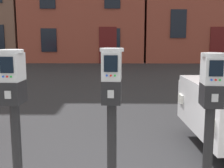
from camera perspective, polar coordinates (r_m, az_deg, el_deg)
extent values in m
cylinder|color=black|center=(3.01, -17.83, -11.85)|extent=(0.09, 0.09, 0.90)
cube|color=black|center=(2.86, -18.39, -1.48)|extent=(0.18, 0.25, 0.21)
cube|color=#A5A8AD|center=(2.75, -19.39, -1.97)|extent=(0.06, 0.01, 0.07)
cube|color=#B7BABF|center=(2.83, -18.63, 3.12)|extent=(0.18, 0.24, 0.25)
cube|color=black|center=(2.72, -19.62, 3.47)|extent=(0.12, 0.01, 0.14)
cylinder|color=blue|center=(2.74, -20.19, 1.35)|extent=(0.02, 0.01, 0.02)
cylinder|color=red|center=(2.73, -19.52, 1.34)|extent=(0.02, 0.01, 0.02)
cylinder|color=green|center=(2.71, -18.84, 1.34)|extent=(0.02, 0.01, 0.02)
cylinder|color=#B7BABF|center=(2.82, -18.79, 5.98)|extent=(0.23, 0.23, 0.03)
cylinder|color=black|center=(2.85, -0.04, -12.48)|extent=(0.09, 0.09, 0.90)
cube|color=black|center=(2.70, -0.04, -1.42)|extent=(0.18, 0.25, 0.21)
cube|color=#A5A8AD|center=(2.57, -0.25, -1.95)|extent=(0.06, 0.01, 0.07)
cube|color=#B7BABF|center=(2.66, -0.04, 3.51)|extent=(0.18, 0.24, 0.26)
cube|color=black|center=(2.54, -0.24, 3.93)|extent=(0.12, 0.01, 0.14)
cylinder|color=blue|center=(2.55, -1.02, 1.64)|extent=(0.02, 0.01, 0.02)
cylinder|color=red|center=(2.55, -0.24, 1.63)|extent=(0.02, 0.01, 0.02)
cylinder|color=green|center=(2.55, 0.55, 1.62)|extent=(0.02, 0.01, 0.02)
cylinder|color=#B7BABF|center=(2.65, -0.04, 6.59)|extent=(0.23, 0.23, 0.03)
cylinder|color=black|center=(2.98, 17.96, -12.25)|extent=(0.09, 0.09, 0.88)
cube|color=black|center=(2.83, 18.51, -2.02)|extent=(0.18, 0.25, 0.20)
cube|color=#A5A8AD|center=(2.71, 19.17, -2.55)|extent=(0.06, 0.01, 0.07)
cube|color=#B7BABF|center=(2.80, 18.76, 2.53)|extent=(0.18, 0.24, 0.25)
cube|color=black|center=(2.68, 19.42, 2.85)|extent=(0.12, 0.01, 0.14)
cylinder|color=blue|center=(2.68, 18.59, 0.75)|extent=(0.02, 0.01, 0.02)
cylinder|color=red|center=(2.69, 19.31, 0.74)|extent=(0.02, 0.01, 0.02)
cylinder|color=green|center=(2.70, 20.03, 0.73)|extent=(0.02, 0.01, 0.02)
cylinder|color=#B7BABF|center=(2.78, 18.91, 5.37)|extent=(0.23, 0.23, 0.03)
cube|color=silver|center=(4.36, 18.46, -0.51)|extent=(0.53, 1.70, 0.10)
cube|color=white|center=(3.73, 18.50, -7.18)|extent=(0.05, 0.20, 0.14)
cube|color=white|center=(4.99, 13.09, -2.79)|extent=(0.05, 0.20, 0.14)
cylinder|color=black|center=(5.42, 20.09, -5.43)|extent=(0.65, 0.25, 0.64)
cube|color=black|center=(17.69, -12.05, 8.25)|extent=(0.90, 0.06, 1.34)
cube|color=black|center=(17.24, 0.06, 8.43)|extent=(0.90, 0.06, 1.34)
cube|color=#591414|center=(17.25, -0.79, 7.46)|extent=(1.00, 0.07, 2.10)
cube|color=black|center=(17.58, 12.64, 11.24)|extent=(0.90, 0.06, 1.60)
cube|color=#591414|center=(18.19, 19.81, 7.01)|extent=(1.00, 0.07, 2.10)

